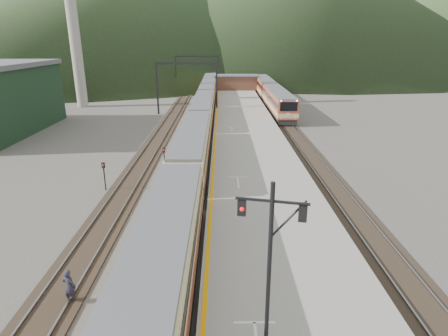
{
  "coord_description": "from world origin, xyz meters",
  "views": [
    {
      "loc": [
        2.56,
        -4.37,
        11.23
      ],
      "look_at": [
        2.74,
        22.48,
        2.0
      ],
      "focal_mm": 30.0,
      "sensor_mm": 36.0,
      "label": 1
    }
  ],
  "objects_px": {
    "main_train": "(203,112)",
    "second_train": "(271,94)",
    "signal_mast": "(270,256)",
    "worker": "(69,287)"
  },
  "relations": [
    {
      "from": "main_train",
      "to": "second_train",
      "type": "xyz_separation_m",
      "value": [
        11.5,
        17.9,
        0.08
      ]
    },
    {
      "from": "main_train",
      "to": "second_train",
      "type": "bearing_deg",
      "value": 57.28
    },
    {
      "from": "second_train",
      "to": "main_train",
      "type": "bearing_deg",
      "value": -122.72
    },
    {
      "from": "main_train",
      "to": "signal_mast",
      "type": "bearing_deg",
      "value": -84.33
    },
    {
      "from": "worker",
      "to": "signal_mast",
      "type": "bearing_deg",
      "value": 169.71
    },
    {
      "from": "main_train",
      "to": "signal_mast",
      "type": "relative_size",
      "value": 14.49
    },
    {
      "from": "main_train",
      "to": "worker",
      "type": "height_order",
      "value": "main_train"
    },
    {
      "from": "signal_mast",
      "to": "second_train",
      "type": "bearing_deg",
      "value": 82.75
    },
    {
      "from": "second_train",
      "to": "signal_mast",
      "type": "height_order",
      "value": "signal_mast"
    },
    {
      "from": "second_train",
      "to": "signal_mast",
      "type": "distance_m",
      "value": 59.18
    }
  ]
}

